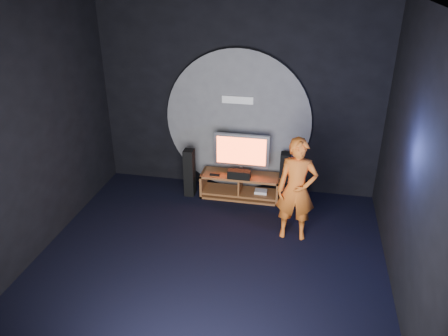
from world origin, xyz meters
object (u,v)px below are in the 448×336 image
at_px(tower_speaker_left, 190,173).
at_px(tower_speaker_right, 285,176).
at_px(subwoofer, 290,192).
at_px(tv, 241,152).
at_px(player, 296,190).
at_px(media_console, 241,187).

xyz_separation_m(tower_speaker_left, tower_speaker_right, (1.69, 0.20, 0.00)).
bearing_deg(subwoofer, tower_speaker_left, -175.80).
relative_size(tv, player, 0.60).
relative_size(tower_speaker_right, subwoofer, 2.51).
distance_m(subwoofer, player, 1.27).
distance_m(tv, player, 1.52).
relative_size(tv, tower_speaker_right, 1.10).
bearing_deg(media_console, tv, 95.98).
height_order(tower_speaker_left, tower_speaker_right, same).
bearing_deg(tower_speaker_right, media_console, -172.55).
bearing_deg(tower_speaker_left, tower_speaker_right, 6.68).
height_order(tower_speaker_right, player, player).
relative_size(tv, tower_speaker_left, 1.10).
bearing_deg(tower_speaker_left, player, -26.29).
xyz_separation_m(tv, player, (1.02, -1.12, -0.04)).
bearing_deg(media_console, subwoofer, 2.31).
bearing_deg(tower_speaker_left, subwoofer, 4.20).
bearing_deg(player, tower_speaker_left, 150.74).
height_order(media_console, player, player).
distance_m(media_console, tv, 0.67).
xyz_separation_m(media_console, tower_speaker_left, (-0.92, -0.10, 0.25)).
xyz_separation_m(tower_speaker_right, player, (0.24, -1.15, 0.37)).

